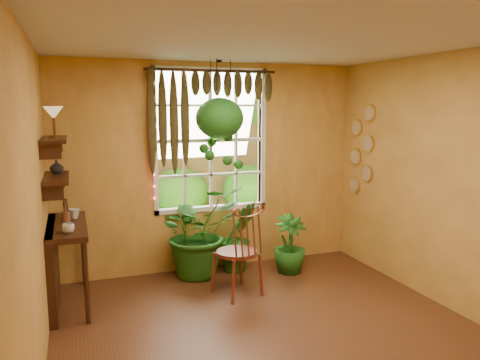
{
  "coord_description": "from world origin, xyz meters",
  "views": [
    {
      "loc": [
        -1.71,
        -3.58,
        2.13
      ],
      "look_at": [
        0.0,
        1.15,
        1.34
      ],
      "focal_mm": 35.0,
      "sensor_mm": 36.0,
      "label": 1
    }
  ],
  "objects_px": {
    "counter_ledge": "(57,257)",
    "windsor_chair": "(239,264)",
    "potted_plant_left": "(198,231)",
    "hanging_basket": "(220,125)",
    "potted_plant_mid": "(238,236)"
  },
  "relations": [
    {
      "from": "windsor_chair",
      "to": "potted_plant_left",
      "type": "xyz_separation_m",
      "value": [
        -0.27,
        0.78,
        0.22
      ]
    },
    {
      "from": "counter_ledge",
      "to": "windsor_chair",
      "type": "height_order",
      "value": "windsor_chair"
    },
    {
      "from": "potted_plant_mid",
      "to": "hanging_basket",
      "type": "bearing_deg",
      "value": 178.86
    },
    {
      "from": "counter_ledge",
      "to": "potted_plant_mid",
      "type": "bearing_deg",
      "value": 9.91
    },
    {
      "from": "potted_plant_left",
      "to": "windsor_chair",
      "type": "bearing_deg",
      "value": -71.09
    },
    {
      "from": "counter_ledge",
      "to": "windsor_chair",
      "type": "distance_m",
      "value": 1.97
    },
    {
      "from": "counter_ledge",
      "to": "potted_plant_mid",
      "type": "xyz_separation_m",
      "value": [
        2.19,
        0.38,
        -0.09
      ]
    },
    {
      "from": "potted_plant_left",
      "to": "hanging_basket",
      "type": "xyz_separation_m",
      "value": [
        0.29,
        -0.01,
        1.33
      ]
    },
    {
      "from": "potted_plant_mid",
      "to": "hanging_basket",
      "type": "height_order",
      "value": "hanging_basket"
    },
    {
      "from": "windsor_chair",
      "to": "hanging_basket",
      "type": "relative_size",
      "value": 0.92
    },
    {
      "from": "potted_plant_left",
      "to": "hanging_basket",
      "type": "bearing_deg",
      "value": -2.72
    },
    {
      "from": "windsor_chair",
      "to": "counter_ledge",
      "type": "bearing_deg",
      "value": 151.96
    },
    {
      "from": "potted_plant_left",
      "to": "potted_plant_mid",
      "type": "distance_m",
      "value": 0.54
    },
    {
      "from": "potted_plant_mid",
      "to": "potted_plant_left",
      "type": "bearing_deg",
      "value": 178.0
    },
    {
      "from": "windsor_chair",
      "to": "hanging_basket",
      "type": "xyz_separation_m",
      "value": [
        0.02,
        0.76,
        1.55
      ]
    }
  ]
}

